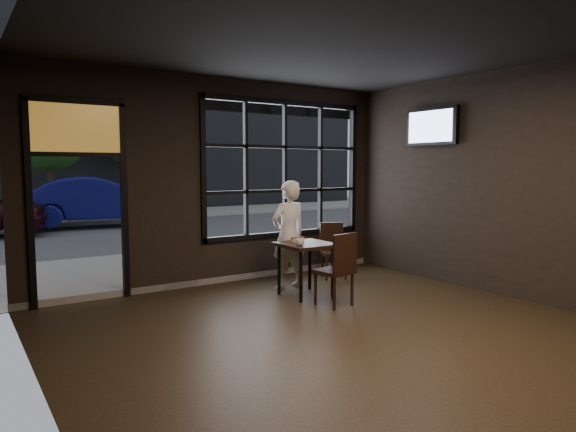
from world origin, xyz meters
TOP-DOWN VIEW (x-y plane):
  - floor at (0.00, 0.00)m, footprint 6.00×7.00m
  - ceiling at (0.00, 0.00)m, footprint 6.00×7.00m
  - wall_left at (-3.00, 0.00)m, footprint 0.04×7.00m
  - wall_right at (3.00, 0.00)m, footprint 0.04×7.00m
  - window_frame at (1.20, 3.50)m, footprint 3.06×0.12m
  - stained_transom at (-2.10, 3.50)m, footprint 1.20×0.06m
  - street_asphalt at (0.00, 24.00)m, footprint 60.00×41.00m
  - building_across at (0.00, 23.00)m, footprint 28.00×12.00m
  - cafe_table at (0.64, 2.11)m, footprint 0.71×0.71m
  - chair_near at (0.65, 1.48)m, footprint 0.48×0.48m
  - chair_window at (1.70, 2.78)m, footprint 0.52×0.52m
  - man at (0.69, 2.63)m, footprint 0.62×0.43m
  - hotdog at (0.62, 2.28)m, footprint 0.21×0.12m
  - cup at (0.43, 1.96)m, footprint 0.14×0.14m
  - tv at (2.93, 1.86)m, footprint 0.11×1.01m
  - navy_car at (0.22, 12.42)m, footprint 4.53×2.14m
  - tree_left at (-0.68, 14.80)m, footprint 2.39×2.39m
  - tree_right at (2.33, 15.44)m, footprint 2.64×2.64m

SIDE VIEW (x-z plane):
  - street_asphalt at x=0.00m, z-range -0.04..0.00m
  - floor at x=0.00m, z-range -0.02..0.00m
  - cafe_table at x=0.64m, z-range 0.00..0.76m
  - chair_window at x=1.70m, z-range 0.00..0.91m
  - chair_near at x=0.65m, z-range 0.00..0.98m
  - hotdog at x=0.62m, z-range 0.76..0.82m
  - cup at x=0.43m, z-range 0.76..0.86m
  - man at x=0.69m, z-range 0.00..1.63m
  - navy_car at x=0.22m, z-range 0.10..1.54m
  - wall_left at x=-3.00m, z-range 0.00..3.20m
  - wall_right at x=3.00m, z-range 0.00..3.20m
  - window_frame at x=1.20m, z-range 0.66..2.94m
  - stained_transom at x=-2.10m, z-range 2.00..2.70m
  - tv at x=2.93m, z-range 2.18..2.77m
  - tree_left at x=-0.68m, z-range 0.83..4.91m
  - tree_right at x=2.33m, z-range 0.92..5.43m
  - ceiling at x=0.00m, z-range 3.20..3.22m
  - building_across at x=0.00m, z-range 0.00..15.00m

